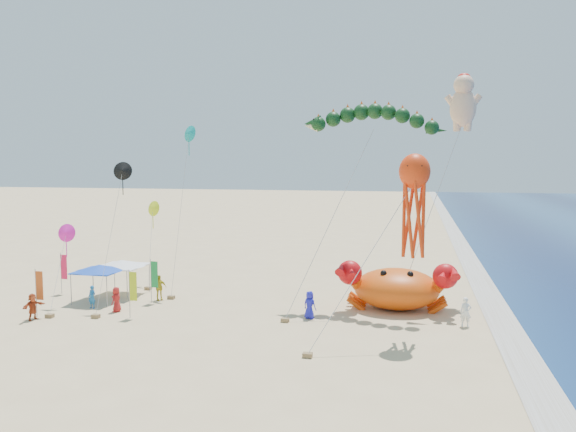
# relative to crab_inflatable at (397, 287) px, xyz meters

# --- Properties ---
(ground) EXTENTS (320.00, 320.00, 0.00)m
(ground) POSITION_rel_crab_inflatable_xyz_m (-5.28, -3.81, -1.54)
(ground) COLOR #D1B784
(ground) RESTS_ON ground
(foam_strip) EXTENTS (320.00, 320.00, 0.00)m
(foam_strip) POSITION_rel_crab_inflatable_xyz_m (6.72, -3.81, -1.53)
(foam_strip) COLOR silver
(foam_strip) RESTS_ON ground
(crab_inflatable) EXTENTS (7.97, 5.02, 3.49)m
(crab_inflatable) POSITION_rel_crab_inflatable_xyz_m (0.00, 0.00, 0.00)
(crab_inflatable) COLOR #DF4D0B
(crab_inflatable) RESTS_ON ground
(dragon_kite) EXTENTS (9.89, 7.03, 13.90)m
(dragon_kite) POSITION_rel_crab_inflatable_xyz_m (-1.94, 0.80, 11.29)
(dragon_kite) COLOR black
(dragon_kite) RESTS_ON ground
(cherub_kite) EXTENTS (5.50, 3.85, 16.65)m
(cherub_kite) POSITION_rel_crab_inflatable_xyz_m (4.42, 5.00, 13.08)
(cherub_kite) COLOR #FFC69B
(cherub_kite) RESTS_ON ground
(octopus_kite) EXTENTS (6.38, 5.67, 10.64)m
(octopus_kite) POSITION_rel_crab_inflatable_xyz_m (1.04, -6.18, 6.60)
(octopus_kite) COLOR #EC360C
(octopus_kite) RESTS_ON ground
(canopy_blue) EXTENTS (3.37, 3.37, 2.71)m
(canopy_blue) POSITION_rel_crab_inflatable_xyz_m (-21.24, -2.54, 0.90)
(canopy_blue) COLOR gray
(canopy_blue) RESTS_ON ground
(canopy_white) EXTENTS (3.62, 3.62, 2.71)m
(canopy_white) POSITION_rel_crab_inflatable_xyz_m (-20.62, -0.42, 0.90)
(canopy_white) COLOR gray
(canopy_white) RESTS_ON ground
(feather_flags) EXTENTS (9.05, 6.17, 3.20)m
(feather_flags) POSITION_rel_crab_inflatable_xyz_m (-20.45, -4.13, 0.47)
(feather_flags) COLOR gray
(feather_flags) RESTS_ON ground
(beachgoers) EXTENTS (27.90, 8.01, 1.86)m
(beachgoers) POSITION_rel_crab_inflatable_xyz_m (-14.71, -4.69, -0.65)
(beachgoers) COLOR white
(beachgoers) RESTS_ON ground
(small_kites) EXTENTS (8.24, 11.65, 13.02)m
(small_kites) POSITION_rel_crab_inflatable_xyz_m (-19.48, -0.39, 5.95)
(small_kites) COLOR #FD1CB2
(small_kites) RESTS_ON ground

